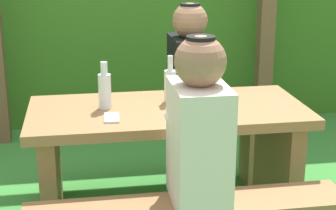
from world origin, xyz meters
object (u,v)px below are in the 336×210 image
person_black_coat (190,68)px  bottle_right (105,89)px  picnic_table (168,149)px  drinking_glass (195,94)px  cell_phone (112,118)px  bench_far (154,141)px  person_white_shirt (199,129)px  bottle_left (170,84)px

person_black_coat → bottle_right: size_ratio=3.02×
picnic_table → drinking_glass: bearing=21.8°
person_black_coat → cell_phone: 0.84m
cell_phone → bottle_right: bearing=100.4°
bench_far → drinking_glass: (0.15, -0.48, 0.43)m
person_white_shirt → drinking_glass: bearing=79.6°
picnic_table → bench_far: picnic_table is taller
person_white_shirt → drinking_glass: person_white_shirt is taller
picnic_table → bench_far: 0.56m
person_black_coat → drinking_glass: bearing=-98.3°
person_white_shirt → bottle_right: person_white_shirt is taller
picnic_table → person_white_shirt: person_white_shirt is taller
bench_far → bottle_left: size_ratio=5.73×
bench_far → cell_phone: cell_phone is taller
picnic_table → person_black_coat: 0.65m
bench_far → person_black_coat: person_black_coat is taller
bench_far → person_white_shirt: 1.17m
person_black_coat → picnic_table: bearing=-112.3°
picnic_table → bench_far: (0.00, 0.54, -0.16)m
picnic_table → bottle_right: bearing=173.2°
person_white_shirt → bottle_left: 0.63m
person_black_coat → bottle_right: bearing=-137.0°
bottle_left → picnic_table: bearing=-105.9°
person_black_coat → drinking_glass: 0.48m
picnic_table → person_white_shirt: size_ratio=1.95×
bottle_left → person_black_coat: bearing=66.3°
person_black_coat → drinking_glass: size_ratio=7.94×
bottle_right → bottle_left: bearing=10.1°
bench_far → person_white_shirt: size_ratio=1.95×
picnic_table → person_white_shirt: (0.04, -0.53, 0.30)m
bench_far → bottle_right: (-0.31, -0.50, 0.49)m
bench_far → cell_phone: bearing=-113.6°
drinking_glass → bottle_left: bottle_left is taller
person_white_shirt → cell_phone: bearing=129.8°
picnic_table → cell_phone: cell_phone is taller
person_black_coat → cell_phone: bearing=-127.5°
person_white_shirt → cell_phone: (-0.33, 0.40, -0.07)m
person_white_shirt → bottle_left: person_white_shirt is taller
bench_far → drinking_glass: bearing=-72.6°
person_black_coat → bottle_right: (-0.53, -0.50, 0.03)m
bottle_left → drinking_glass: bearing=-17.4°
bench_far → person_white_shirt: person_white_shirt is taller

